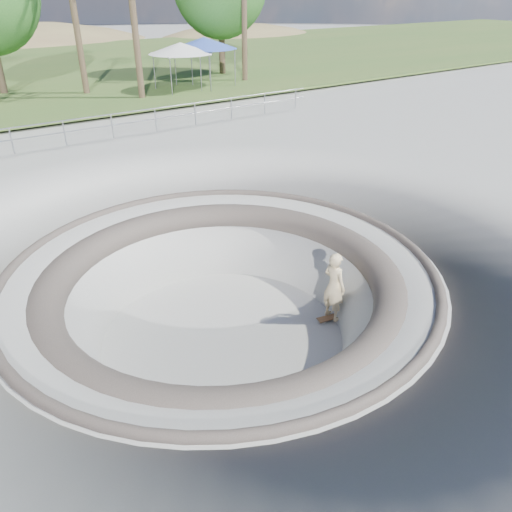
{
  "coord_description": "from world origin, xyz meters",
  "views": [
    {
      "loc": [
        -5.19,
        -8.85,
        5.93
      ],
      "look_at": [
        1.18,
        0.22,
        -0.1
      ],
      "focal_mm": 35.0,
      "sensor_mm": 36.0,
      "label": 1
    }
  ],
  "objects": [
    {
      "name": "ground",
      "position": [
        0.0,
        0.0,
        0.0
      ],
      "size": [
        180.0,
        180.0,
        0.0
      ],
      "primitive_type": "plane",
      "color": "#A0A09B",
      "rests_on": "ground"
    },
    {
      "name": "skate_bowl",
      "position": [
        0.0,
        0.0,
        -1.83
      ],
      "size": [
        14.0,
        14.0,
        4.1
      ],
      "color": "#A0A09B",
      "rests_on": "ground"
    },
    {
      "name": "canopy_white",
      "position": [
        9.38,
        19.65,
        2.65
      ],
      "size": [
        5.36,
        5.36,
        2.71
      ],
      "color": "gray",
      "rests_on": "ground"
    },
    {
      "name": "skater",
      "position": [
        2.7,
        -1.11,
        -0.87
      ],
      "size": [
        0.48,
        0.71,
        1.9
      ],
      "primitive_type": "imported",
      "rotation": [
        0.0,
        0.0,
        1.6
      ],
      "color": "beige",
      "rests_on": "skateboard"
    },
    {
      "name": "safety_railing",
      "position": [
        0.0,
        12.0,
        0.69
      ],
      "size": [
        25.0,
        0.06,
        1.03
      ],
      "color": "gray",
      "rests_on": "ground"
    },
    {
      "name": "skateboard",
      "position": [
        2.7,
        -1.11,
        -1.83
      ],
      "size": [
        0.83,
        0.38,
        0.08
      ],
      "color": "brown",
      "rests_on": "ground"
    },
    {
      "name": "canopy_blue",
      "position": [
        11.34,
        20.26,
        2.79
      ],
      "size": [
        5.63,
        5.63,
        2.87
      ],
      "color": "gray",
      "rests_on": "ground"
    }
  ]
}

